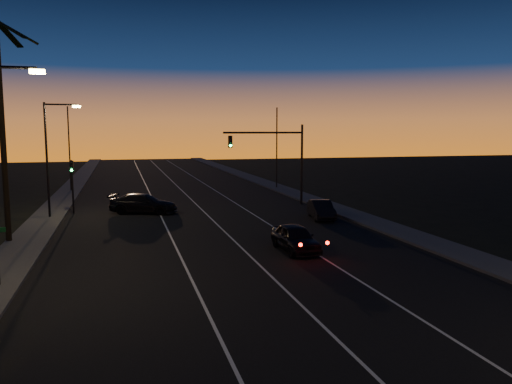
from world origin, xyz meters
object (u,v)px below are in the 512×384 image
object	(u,v)px
cross_car	(144,204)
right_car	(321,210)
lead_car	(295,238)
signal_mast	(276,150)

from	to	relation	value
cross_car	right_car	bearing A→B (deg)	-25.54
lead_car	cross_car	distance (m)	16.55
signal_mast	lead_car	bearing A→B (deg)	-103.88
lead_car	right_car	xyz separation A→B (m)	(5.19, 8.86, -0.04)
right_car	cross_car	bearing A→B (deg)	154.46
signal_mast	cross_car	bearing A→B (deg)	-173.34
signal_mast	lead_car	distance (m)	17.14
lead_car	cross_car	world-z (taller)	cross_car
signal_mast	right_car	world-z (taller)	signal_mast
lead_car	cross_car	xyz separation A→B (m)	(-7.33, 14.84, 0.05)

